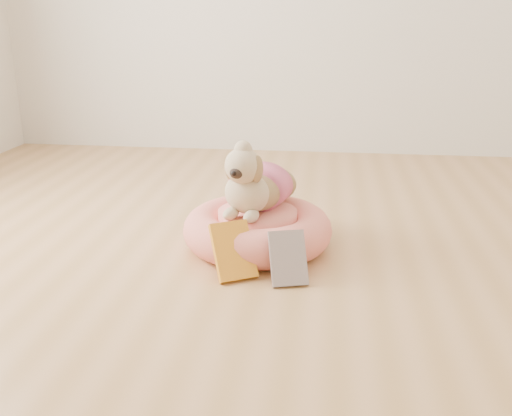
# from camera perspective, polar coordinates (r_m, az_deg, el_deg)

# --- Properties ---
(floor) EXTENTS (4.50, 4.50, 0.00)m
(floor) POSITION_cam_1_polar(r_m,az_deg,el_deg) (1.90, -0.53, -9.41)
(floor) COLOR #B8864C
(floor) RESTS_ON ground
(pet_bed) EXTENTS (0.60, 0.60, 0.15)m
(pet_bed) POSITION_cam_1_polar(r_m,az_deg,el_deg) (2.31, 0.15, -2.15)
(pet_bed) COLOR #E9825B
(pet_bed) RESTS_ON floor
(dog) EXTENTS (0.40, 0.49, 0.31)m
(dog) POSITION_cam_1_polar(r_m,az_deg,el_deg) (2.25, -0.04, 3.57)
(dog) COLOR brown
(dog) RESTS_ON pet_bed
(book_yellow) EXTENTS (0.19, 0.20, 0.19)m
(book_yellow) POSITION_cam_1_polar(r_m,az_deg,el_deg) (2.05, -2.28, -4.31)
(book_yellow) COLOR yellow
(book_yellow) RESTS_ON floor
(book_white) EXTENTS (0.16, 0.15, 0.18)m
(book_white) POSITION_cam_1_polar(r_m,az_deg,el_deg) (2.01, 3.23, -5.03)
(book_white) COLOR white
(book_white) RESTS_ON floor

